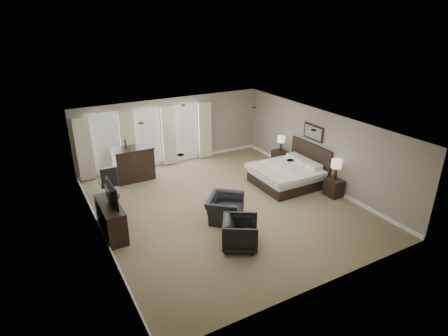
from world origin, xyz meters
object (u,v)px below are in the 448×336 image
nightstand_near (334,188)px  tv (109,202)px  bar_counter (134,164)px  nightstand_far (280,159)px  lamp_far (281,144)px  bar_stool_right (148,166)px  armchair_far (241,232)px  dresser (111,219)px  armchair_near (225,204)px  desk_chair (108,182)px  bed (285,167)px  lamp_near (336,170)px  bar_stool_left (126,167)px

nightstand_near → tv: (-6.92, 1.23, 0.68)m
nightstand_near → bar_counter: size_ratio=0.42×
nightstand_far → lamp_far: bearing=0.0°
bar_stool_right → armchair_far: bearing=-84.2°
nightstand_near → nightstand_far: bearing=90.0°
dresser → bar_counter: 3.59m
armchair_near → desk_chair: (-2.62, 2.96, 0.10)m
bar_stool_right → nightstand_near: bearing=-44.3°
nightstand_far → lamp_far: (0.00, 0.00, 0.62)m
bed → lamp_far: size_ratio=3.48×
nightstand_far → bed: bearing=-121.5°
lamp_near → dresser: size_ratio=0.44×
nightstand_near → lamp_far: lamp_far is taller
nightstand_far → armchair_near: 4.58m
nightstand_near → desk_chair: (-6.48, 3.39, 0.29)m
bed → tv: (-6.03, -0.22, 0.30)m
nightstand_near → dresser: size_ratio=0.37×
lamp_far → bar_stool_right: size_ratio=0.90×
armchair_near → armchair_far: armchair_near is taller
nightstand_near → desk_chair: 7.32m
bed → armchair_far: (-3.29, -2.44, -0.22)m
bed → bar_stool_left: bed is taller
nightstand_far → desk_chair: bearing=175.6°
bar_counter → lamp_near: bearing=-39.8°
bar_counter → bar_stool_right: (0.58, 0.19, -0.27)m
nightstand_near → dresser: dresser is taller
armchair_far → desk_chair: desk_chair is taller
nightstand_near → lamp_far: bearing=90.0°
lamp_far → bed: bearing=-121.5°
dresser → bar_stool_left: 3.85m
nightstand_near → bar_stool_right: size_ratio=0.86×
lamp_near → armchair_far: lamp_near is taller
tv → armchair_near: bearing=-104.5°
nightstand_far → armchair_far: size_ratio=0.70×
bed → nightstand_near: (0.89, -1.45, -0.38)m
tv → nightstand_far: bearing=-76.4°
nightstand_far → nightstand_near: bearing=-90.0°
dresser → tv: size_ratio=1.48×
tv → nightstand_near: bearing=-100.0°
lamp_near → tv: lamp_near is taller
bar_counter → bar_stool_right: size_ratio=2.06×
nightstand_far → bar_stool_left: 5.84m
dresser → tv: bearing=-90.0°
bed → desk_chair: bearing=160.8°
tv → bar_stool_right: (2.17, 3.41, -0.64)m
nightstand_near → tv: 7.06m
nightstand_near → lamp_far: size_ratio=0.96×
nightstand_far → desk_chair: desk_chair is taller
desk_chair → armchair_near: bearing=132.3°
nightstand_far → desk_chair: 6.50m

